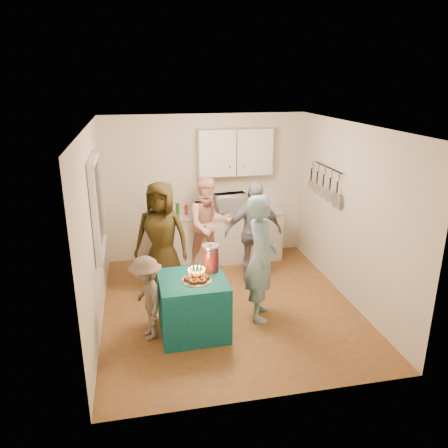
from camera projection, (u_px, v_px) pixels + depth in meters
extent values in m
plane|color=brown|center=(229.00, 305.00, 6.43)|extent=(4.00, 4.00, 0.00)
plane|color=white|center=(229.00, 126.00, 5.60)|extent=(4.00, 4.00, 0.00)
plane|color=silver|center=(206.00, 188.00, 7.87)|extent=(3.60, 3.60, 0.00)
plane|color=silver|center=(94.00, 230.00, 5.67)|extent=(4.00, 4.00, 0.00)
plane|color=silver|center=(350.00, 214.00, 6.36)|extent=(4.00, 4.00, 0.00)
cube|color=black|center=(96.00, 206.00, 5.88)|extent=(0.04, 1.00, 1.20)
cube|color=white|center=(220.00, 238.00, 7.91)|extent=(2.20, 0.58, 0.86)
cube|color=beige|center=(220.00, 214.00, 7.76)|extent=(2.24, 0.62, 0.05)
cube|color=white|center=(235.00, 152.00, 7.62)|extent=(1.30, 0.30, 0.80)
cube|color=black|center=(326.00, 183.00, 6.90)|extent=(0.12, 1.00, 0.60)
imported|color=white|center=(231.00, 203.00, 7.75)|extent=(0.61, 0.46, 0.31)
cube|color=#0E5961|center=(193.00, 305.00, 5.66)|extent=(0.87, 0.87, 0.76)
cylinder|color=red|center=(210.00, 259.00, 5.72)|extent=(0.22, 0.22, 0.34)
imported|color=#83AEBF|center=(261.00, 258.00, 5.87)|extent=(0.57, 0.73, 1.76)
imported|color=brown|center=(162.00, 237.00, 6.71)|extent=(0.98, 0.81, 1.73)
imported|color=#FF8B85|center=(209.00, 225.00, 7.39)|extent=(0.88, 0.73, 1.64)
imported|color=#111038|center=(253.00, 233.00, 6.99)|extent=(1.00, 0.48, 1.65)
imported|color=#655950|center=(147.00, 298.00, 5.48)|extent=(0.56, 0.79, 1.11)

